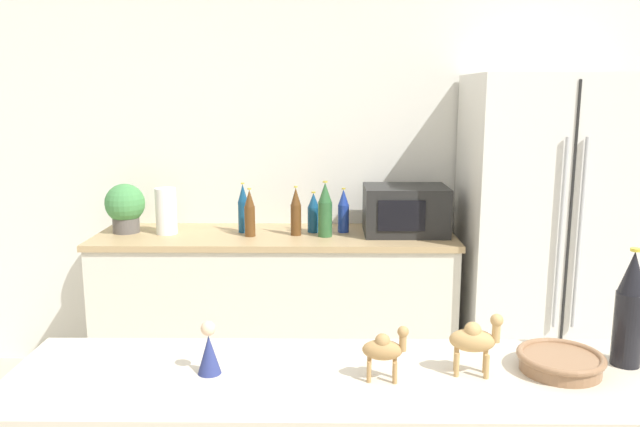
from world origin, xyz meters
name	(u,v)px	position (x,y,z in m)	size (l,w,h in m)	color
wall_back	(339,167)	(0.00, 2.73, 1.27)	(8.00, 0.06, 2.55)	white
back_counter	(276,308)	(-0.38, 2.40, 0.46)	(2.09, 0.63, 0.92)	silver
refrigerator	(545,237)	(1.19, 2.35, 0.92)	(0.93, 0.69, 1.83)	silver
potted_plant	(125,206)	(-1.26, 2.43, 1.07)	(0.23, 0.23, 0.29)	#595451
paper_towel_roll	(166,211)	(-1.01, 2.40, 1.05)	(0.12, 0.12, 0.27)	white
microwave	(405,210)	(0.38, 2.42, 1.06)	(0.48, 0.37, 0.28)	black
back_bottle_0	(243,209)	(-0.57, 2.44, 1.06)	(0.06, 0.06, 0.30)	navy
back_bottle_1	(325,210)	(-0.09, 2.34, 1.07)	(0.08, 0.08, 0.32)	#2D6033
back_bottle_2	(314,213)	(-0.15, 2.45, 1.03)	(0.07, 0.07, 0.24)	navy
back_bottle_3	(296,212)	(-0.25, 2.37, 1.06)	(0.06, 0.06, 0.29)	brown
back_bottle_4	(343,211)	(0.02, 2.45, 1.04)	(0.07, 0.07, 0.26)	navy
back_bottle_5	(250,213)	(-0.52, 2.34, 1.05)	(0.06, 0.06, 0.28)	brown
wine_bottle	(630,310)	(0.74, 0.45, 1.15)	(0.08, 0.08, 0.33)	black
fruit_bowl	(560,361)	(0.55, 0.40, 1.02)	(0.23, 0.23, 0.05)	#8C6647
camel_figurine	(384,349)	(0.07, 0.34, 1.08)	(0.12, 0.06, 0.15)	#A87F4C
camel_figurine_second	(475,339)	(0.31, 0.38, 1.09)	(0.14, 0.08, 0.17)	tan
wise_man_figurine_crimson	(209,351)	(-0.39, 0.38, 1.06)	(0.06, 0.06, 0.15)	navy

